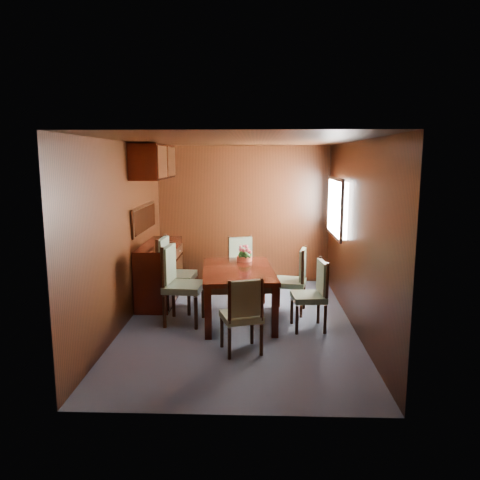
{
  "coord_description": "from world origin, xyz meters",
  "views": [
    {
      "loc": [
        0.23,
        -5.95,
        2.18
      ],
      "look_at": [
        0.0,
        0.5,
        1.05
      ],
      "focal_mm": 35.0,
      "sensor_mm": 36.0,
      "label": 1
    }
  ],
  "objects_px": {
    "chair_head": "(243,311)",
    "flower_centerpiece": "(244,253)",
    "sideboard": "(160,272)",
    "dining_table": "(238,276)",
    "chair_right_near": "(314,291)",
    "chair_left_near": "(178,280)"
  },
  "relations": [
    {
      "from": "chair_head",
      "to": "chair_left_near",
      "type": "bearing_deg",
      "value": 114.16
    },
    {
      "from": "dining_table",
      "to": "flower_centerpiece",
      "type": "relative_size",
      "value": 6.67
    },
    {
      "from": "chair_head",
      "to": "sideboard",
      "type": "bearing_deg",
      "value": 106.29
    },
    {
      "from": "chair_right_near",
      "to": "flower_centerpiece",
      "type": "height_order",
      "value": "flower_centerpiece"
    },
    {
      "from": "sideboard",
      "to": "chair_left_near",
      "type": "relative_size",
      "value": 1.31
    },
    {
      "from": "sideboard",
      "to": "dining_table",
      "type": "relative_size",
      "value": 0.88
    },
    {
      "from": "chair_left_near",
      "to": "flower_centerpiece",
      "type": "distance_m",
      "value": 1.12
    },
    {
      "from": "sideboard",
      "to": "chair_right_near",
      "type": "height_order",
      "value": "chair_right_near"
    },
    {
      "from": "chair_left_near",
      "to": "chair_head",
      "type": "relative_size",
      "value": 1.19
    },
    {
      "from": "sideboard",
      "to": "flower_centerpiece",
      "type": "height_order",
      "value": "flower_centerpiece"
    },
    {
      "from": "sideboard",
      "to": "chair_left_near",
      "type": "bearing_deg",
      "value": -65.59
    },
    {
      "from": "dining_table",
      "to": "flower_centerpiece",
      "type": "height_order",
      "value": "flower_centerpiece"
    },
    {
      "from": "sideboard",
      "to": "flower_centerpiece",
      "type": "distance_m",
      "value": 1.39
    },
    {
      "from": "sideboard",
      "to": "flower_centerpiece",
      "type": "bearing_deg",
      "value": -12.77
    },
    {
      "from": "dining_table",
      "to": "chair_right_near",
      "type": "bearing_deg",
      "value": -24.37
    },
    {
      "from": "chair_left_near",
      "to": "chair_head",
      "type": "bearing_deg",
      "value": 47.74
    },
    {
      "from": "chair_right_near",
      "to": "flower_centerpiece",
      "type": "bearing_deg",
      "value": 42.01
    },
    {
      "from": "chair_head",
      "to": "flower_centerpiece",
      "type": "relative_size",
      "value": 3.75
    },
    {
      "from": "chair_left_near",
      "to": "chair_right_near",
      "type": "xyz_separation_m",
      "value": [
        1.78,
        -0.16,
        -0.09
      ]
    },
    {
      "from": "chair_right_near",
      "to": "flower_centerpiece",
      "type": "xyz_separation_m",
      "value": [
        -0.92,
        0.84,
        0.31
      ]
    },
    {
      "from": "dining_table",
      "to": "chair_head",
      "type": "distance_m",
      "value": 1.16
    },
    {
      "from": "dining_table",
      "to": "chair_left_near",
      "type": "height_order",
      "value": "chair_left_near"
    }
  ]
}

